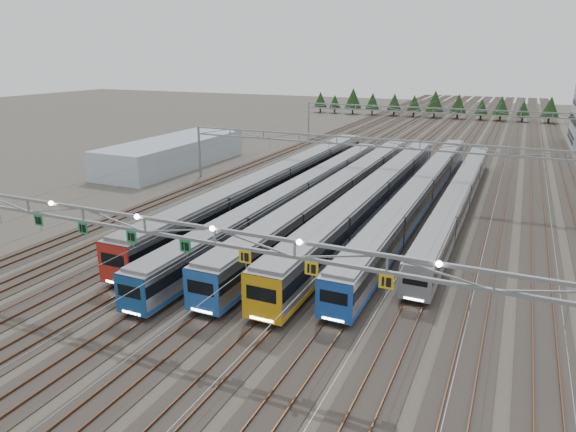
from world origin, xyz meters
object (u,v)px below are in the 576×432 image
at_px(gantry_near, 213,240).
at_px(train_c, 340,192).
at_px(west_shed, 173,153).
at_px(train_e, 422,192).
at_px(gantry_far, 433,115).
at_px(train_b, 298,195).
at_px(train_d, 375,196).
at_px(gantry_mid, 377,150).
at_px(train_f, 459,196).
at_px(train_a, 279,182).

bearing_deg(gantry_near, train_c, 93.91).
relative_size(train_c, west_shed, 2.05).
bearing_deg(train_e, gantry_far, 98.01).
bearing_deg(train_b, train_d, 14.80).
relative_size(train_b, gantry_mid, 1.08).
xyz_separation_m(train_c, train_e, (9.00, 4.97, -0.14)).
bearing_deg(train_d, train_c, 175.85).
bearing_deg(gantry_near, train_f, 73.28).
bearing_deg(train_d, gantry_mid, 105.26).
bearing_deg(gantry_far, train_b, -96.92).
relative_size(train_d, west_shed, 1.99).
distance_m(train_b, train_e, 15.53).
bearing_deg(gantry_near, train_a, 108.40).
bearing_deg(train_a, train_d, -7.63).
bearing_deg(gantry_mid, west_shed, 172.32).
xyz_separation_m(train_f, gantry_far, (-11.25, 47.50, 4.48)).
bearing_deg(train_f, gantry_far, 103.32).
bearing_deg(gantry_far, train_a, -102.34).
bearing_deg(west_shed, gantry_mid, -7.68).
bearing_deg(train_c, gantry_mid, 74.14).
bearing_deg(west_shed, train_c, -20.48).
height_order(train_a, train_d, train_a).
height_order(train_a, gantry_far, gantry_far).
bearing_deg(train_b, train_c, 31.01).
height_order(gantry_far, west_shed, gantry_far).
height_order(gantry_near, gantry_far, gantry_near).
distance_m(gantry_near, gantry_far, 85.12).
height_order(train_a, train_b, train_a).
xyz_separation_m(train_b, train_e, (13.50, 7.67, 0.02)).
height_order(train_e, gantry_near, gantry_near).
relative_size(gantry_far, west_shed, 1.88).
xyz_separation_m(train_b, gantry_mid, (6.75, 10.62, 4.37)).
bearing_deg(train_e, gantry_mid, 156.39).
height_order(train_b, gantry_mid, gantry_mid).
distance_m(train_e, gantry_far, 48.62).
distance_m(train_f, west_shed, 48.54).
relative_size(train_f, gantry_mid, 0.99).
distance_m(train_a, train_b, 6.15).
distance_m(train_c, train_d, 4.51).
relative_size(gantry_near, gantry_mid, 1.00).
bearing_deg(train_d, west_shed, 161.29).
distance_m(train_d, train_f, 10.68).
xyz_separation_m(train_f, gantry_near, (-11.30, -37.62, 5.18)).
xyz_separation_m(train_c, train_f, (13.50, 5.42, -0.28)).
xyz_separation_m(gantry_near, gantry_far, (0.05, 85.12, -0.70)).
bearing_deg(train_a, train_c, -9.35).
relative_size(train_a, train_d, 1.05).
xyz_separation_m(train_b, gantry_near, (6.70, -29.49, 5.07)).
relative_size(train_a, west_shed, 2.08).
height_order(gantry_mid, gantry_far, same).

